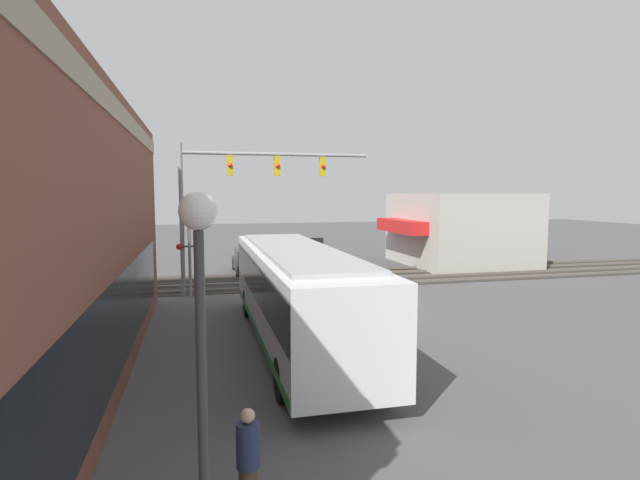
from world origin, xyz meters
TOP-DOWN VIEW (x-y plane):
  - ground_plane at (0.00, 0.00)m, footprint 120.00×120.00m
  - shop_building at (11.12, -10.99)m, footprint 8.22×8.29m
  - city_bus at (-3.64, 2.80)m, footprint 12.04×2.59m
  - traffic_signal_gantry at (4.66, 3.69)m, footprint 0.42×8.82m
  - crossing_signal at (4.48, 6.11)m, footprint 1.41×1.18m
  - streetlamp at (-12.79, 5.71)m, footprint 0.44×0.44m
  - rail_track_near at (6.00, 0.00)m, footprint 2.60×60.00m
  - rail_track_far at (9.20, 0.00)m, footprint 2.60×60.00m
  - parked_car_black at (10.62, 2.80)m, footprint 4.74×1.82m
  - parked_car_red at (18.79, -2.60)m, footprint 4.22×1.82m
  - pedestrian_by_lamp at (-11.77, 5.09)m, footprint 0.34×0.34m

SIDE VIEW (x-z plane):
  - ground_plane at x=0.00m, z-range 0.00..0.00m
  - rail_track_near at x=6.00m, z-range -0.05..0.10m
  - rail_track_far at x=9.20m, z-range -0.05..0.10m
  - parked_car_red at x=18.79m, z-range -0.05..1.33m
  - parked_car_black at x=10.62m, z-range -0.05..1.40m
  - pedestrian_by_lamp at x=-11.77m, z-range 0.01..1.65m
  - city_bus at x=-3.64m, z-range 0.16..3.18m
  - crossing_signal at x=4.48m, z-range 0.39..4.20m
  - shop_building at x=11.12m, z-range 0.01..4.69m
  - streetlamp at x=-12.79m, z-range 0.46..5.15m
  - traffic_signal_gantry at x=4.66m, z-range 1.74..8.63m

